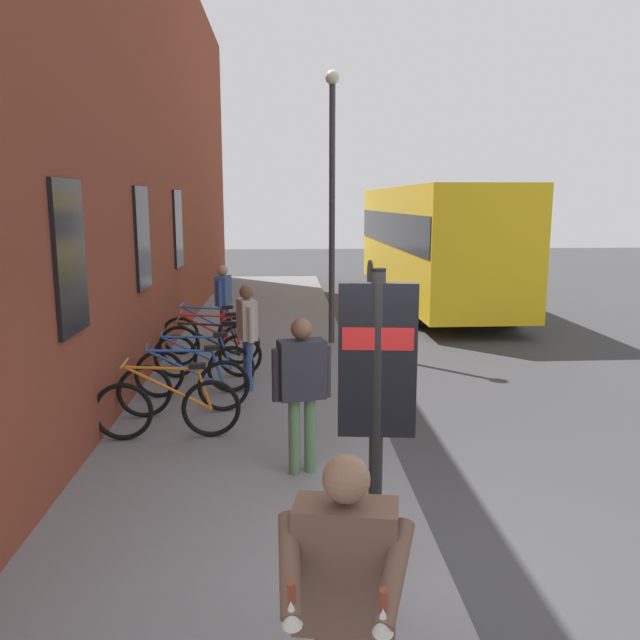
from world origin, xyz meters
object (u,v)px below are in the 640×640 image
at_px(pedestrian_by_facade, 247,326).
at_px(city_bus, 432,238).
at_px(bicycle_end_of_row, 196,369).
at_px(transit_info_sign, 377,382).
at_px(pedestrian_crossing_street, 302,380).
at_px(bicycle_under_window, 209,334).
at_px(street_lamp, 332,186).
at_px(bicycle_beside_lamp, 186,386).
at_px(bicycle_leaning_wall, 168,408).
at_px(pedestrian_near_bus, 223,296).
at_px(bicycle_by_door, 210,343).
at_px(bicycle_far_end, 208,354).
at_px(tourist_with_hotdogs, 345,587).

bearing_deg(pedestrian_by_facade, city_bus, -28.66).
bearing_deg(bicycle_end_of_row, city_bus, -31.56).
distance_m(transit_info_sign, pedestrian_crossing_street, 2.24).
height_order(bicycle_under_window, street_lamp, street_lamp).
height_order(bicycle_beside_lamp, transit_info_sign, transit_info_sign).
bearing_deg(bicycle_leaning_wall, bicycle_beside_lamp, -4.76).
height_order(bicycle_leaning_wall, bicycle_under_window, same).
xyz_separation_m(bicycle_beside_lamp, pedestrian_crossing_street, (-2.02, -1.52, 0.64)).
distance_m(bicycle_end_of_row, city_bus, 10.75).
relative_size(bicycle_end_of_row, pedestrian_near_bus, 1.10).
xyz_separation_m(bicycle_under_window, pedestrian_near_bus, (1.05, -0.19, 0.58)).
relative_size(pedestrian_near_bus, street_lamp, 0.30).
relative_size(bicycle_leaning_wall, bicycle_end_of_row, 1.01).
relative_size(bicycle_beside_lamp, bicycle_under_window, 0.99).
bearing_deg(city_bus, bicycle_by_door, 142.61).
xyz_separation_m(bicycle_far_end, pedestrian_by_facade, (-0.73, -0.68, 0.60)).
distance_m(bicycle_beside_lamp, city_bus, 11.53).
bearing_deg(city_bus, bicycle_beside_lamp, 150.63).
xyz_separation_m(bicycle_by_door, pedestrian_by_facade, (-1.54, -0.74, 0.60)).
distance_m(bicycle_by_door, bicycle_under_window, 0.83).
distance_m(bicycle_leaning_wall, pedestrian_crossing_street, 2.04).
relative_size(bicycle_end_of_row, bicycle_under_window, 0.99).
height_order(bicycle_leaning_wall, street_lamp, street_lamp).
relative_size(city_bus, pedestrian_by_facade, 6.49).
bearing_deg(pedestrian_near_bus, tourist_with_hotdogs, -171.69).
height_order(bicycle_far_end, pedestrian_near_bus, pedestrian_near_bus).
height_order(bicycle_by_door, city_bus, city_bus).
height_order(city_bus, tourist_with_hotdogs, city_bus).
bearing_deg(bicycle_leaning_wall, pedestrian_by_facade, -22.70).
xyz_separation_m(bicycle_end_of_row, bicycle_far_end, (0.98, -0.07, 0.00)).
distance_m(bicycle_far_end, pedestrian_near_bus, 2.75).
relative_size(bicycle_by_door, tourist_with_hotdogs, 1.04).
bearing_deg(transit_info_sign, bicycle_under_window, 15.18).
height_order(bicycle_end_of_row, transit_info_sign, transit_info_sign).
bearing_deg(city_bus, bicycle_leaning_wall, 152.41).
height_order(bicycle_beside_lamp, street_lamp, street_lamp).
height_order(transit_info_sign, city_bus, city_bus).
height_order(transit_info_sign, street_lamp, street_lamp).
bearing_deg(city_bus, pedestrian_by_facade, 151.34).
height_order(city_bus, pedestrian_near_bus, city_bus).
height_order(bicycle_by_door, street_lamp, street_lamp).
xyz_separation_m(bicycle_by_door, pedestrian_near_bus, (1.87, -0.08, 0.58)).
relative_size(bicycle_end_of_row, pedestrian_by_facade, 1.08).
height_order(bicycle_far_end, transit_info_sign, transit_info_sign).
height_order(bicycle_far_end, bicycle_by_door, same).
xyz_separation_m(bicycle_leaning_wall, transit_info_sign, (-3.22, -2.07, 1.21)).
bearing_deg(bicycle_end_of_row, transit_info_sign, -158.65).
xyz_separation_m(bicycle_beside_lamp, city_bus, (9.97, -5.61, 1.41)).
bearing_deg(pedestrian_by_facade, bicycle_by_door, 25.78).
height_order(bicycle_far_end, city_bus, city_bus).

